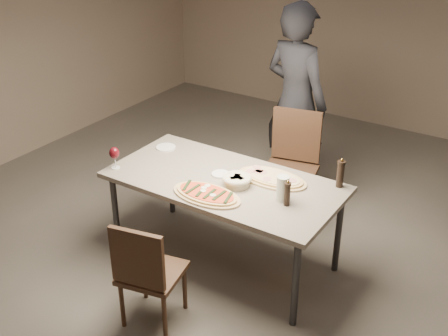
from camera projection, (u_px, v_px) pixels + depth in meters
The scene contains 14 objects.
room at pixel (224, 100), 4.00m from camera, with size 7.00×7.00×7.00m.
dining_table at pixel (224, 186), 4.32m from camera, with size 1.80×0.90×0.75m.
zucchini_pizza at pixel (207, 194), 4.06m from camera, with size 0.55×0.31×0.05m.
ham_pizza at pixel (272, 178), 4.29m from camera, with size 0.57×0.31×0.04m.
bread_basket at pixel (237, 180), 4.19m from camera, with size 0.22×0.22×0.08m.
oil_dish at pixel (220, 174), 4.36m from camera, with size 0.14×0.14×0.02m.
pepper_mill_left at pixel (287, 194), 3.92m from camera, with size 0.05×0.05×0.20m.
pepper_mill_right at pixel (340, 173), 4.15m from camera, with size 0.06×0.06×0.23m.
carafe at pixel (283, 188), 3.98m from camera, with size 0.09×0.09×0.19m.
wine_glass at pixel (114, 154), 4.41m from camera, with size 0.08×0.08×0.18m.
side_plate at pixel (166, 147), 4.80m from camera, with size 0.17×0.17×0.01m.
chair_near at pixel (146, 270), 3.75m from camera, with size 0.47×0.47×0.84m.
chair_far at pixel (292, 159), 5.06m from camera, with size 0.55×0.55×0.98m.
diner at pixel (296, 101), 5.28m from camera, with size 0.68×0.45×1.87m, color black.
Camera 1 is at (2.06, -3.17, 2.79)m, focal length 45.00 mm.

